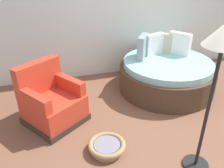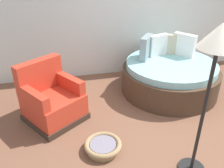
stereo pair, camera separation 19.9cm
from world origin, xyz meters
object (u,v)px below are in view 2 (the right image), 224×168
at_px(round_daybed, 169,76).
at_px(pet_basket, 103,146).
at_px(red_armchair, 52,100).
at_px(floor_lamp, 216,53).

height_order(round_daybed, pet_basket, round_daybed).
bearing_deg(round_daybed, red_armchair, -169.23).
distance_m(pet_basket, floor_lamp, 1.86).
xyz_separation_m(red_armchair, floor_lamp, (1.64, -1.49, 1.20)).
relative_size(round_daybed, pet_basket, 3.57).
distance_m(round_daybed, floor_lamp, 2.34).
distance_m(round_daybed, pet_basket, 2.08).
height_order(pet_basket, floor_lamp, floor_lamp).
bearing_deg(floor_lamp, pet_basket, 150.15).
height_order(round_daybed, red_armchair, round_daybed).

